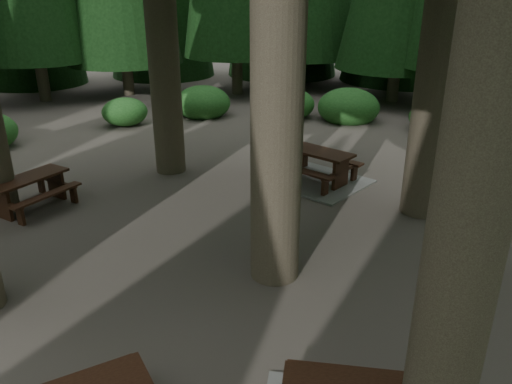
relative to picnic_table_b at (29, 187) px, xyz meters
The scene contains 4 objects.
ground 5.38m from the picnic_table_b, ahead, with size 80.00×80.00×0.00m, color #514B41.
picnic_table_b is the anchor object (origin of this frame).
picnic_table_c 6.85m from the picnic_table_b, 44.20° to the left, with size 2.90×2.56×0.86m.
shrub_ring 6.11m from the picnic_table_b, ahead, with size 23.86×24.64×1.49m.
Camera 1 is at (4.33, -6.55, 4.73)m, focal length 35.00 mm.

